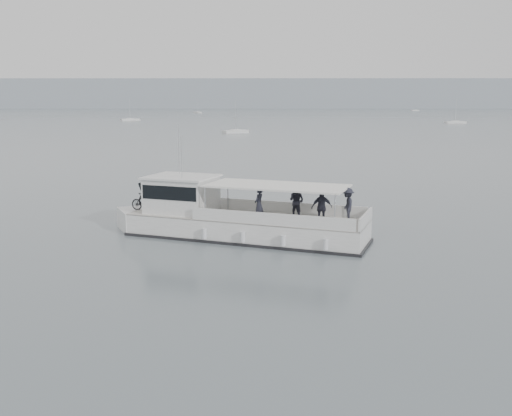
{
  "coord_description": "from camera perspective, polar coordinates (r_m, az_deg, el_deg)",
  "views": [
    {
      "loc": [
        2.06,
        -27.63,
        7.03
      ],
      "look_at": [
        1.88,
        1.28,
        1.6
      ],
      "focal_mm": 40.0,
      "sensor_mm": 36.0,
      "label": 1
    }
  ],
  "objects": [
    {
      "name": "tour_boat",
      "position": [
        30.01,
        -3.17,
        -1.02
      ],
      "size": [
        13.92,
        7.55,
        5.95
      ],
      "rotation": [
        0.0,
        0.0,
        -0.35
      ],
      "color": "white",
      "rests_on": "ground"
    },
    {
      "name": "ground",
      "position": [
        28.58,
        -3.8,
        -3.62
      ],
      "size": [
        1400.0,
        1400.0,
        0.0
      ],
      "primitive_type": "plane",
      "color": "slate",
      "rests_on": "ground"
    },
    {
      "name": "headland",
      "position": [
        587.67,
        0.15,
        11.32
      ],
      "size": [
        1400.0,
        90.0,
        28.0
      ],
      "primitive_type": "cube",
      "color": "#939EA8",
      "rests_on": "ground"
    },
    {
      "name": "moored_fleet",
      "position": [
        231.59,
        -4.21,
        8.96
      ],
      "size": [
        390.32,
        363.42,
        9.9
      ],
      "color": "white",
      "rests_on": "ground"
    }
  ]
}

